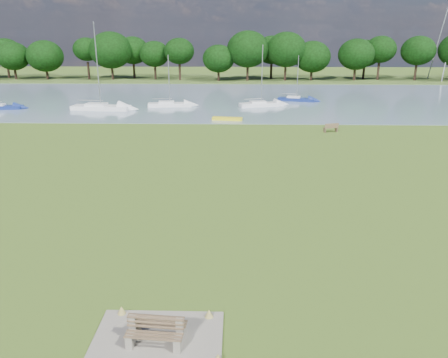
{
  "coord_description": "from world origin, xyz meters",
  "views": [
    {
      "loc": [
        2.49,
        -25.62,
        9.5
      ],
      "look_at": [
        1.82,
        -2.0,
        1.62
      ],
      "focal_mm": 35.0,
      "sensor_mm": 36.0,
      "label": 1
    }
  ],
  "objects_px": {
    "kayak": "(227,119)",
    "bench_pair": "(156,330)",
    "sailboat_2": "(100,106)",
    "sailboat_4": "(169,103)",
    "sailboat_1": "(261,103)",
    "sailboat_3": "(0,106)",
    "riverbank_bench": "(331,128)",
    "sailboat_6": "(296,98)"
  },
  "relations": [
    {
      "from": "bench_pair",
      "to": "sailboat_4",
      "type": "distance_m",
      "value": 48.24
    },
    {
      "from": "sailboat_1",
      "to": "riverbank_bench",
      "type": "bearing_deg",
      "value": -84.41
    },
    {
      "from": "riverbank_bench",
      "to": "sailboat_3",
      "type": "height_order",
      "value": "sailboat_3"
    },
    {
      "from": "bench_pair",
      "to": "sailboat_6",
      "type": "bearing_deg",
      "value": 82.7
    },
    {
      "from": "bench_pair",
      "to": "riverbank_bench",
      "type": "height_order",
      "value": "bench_pair"
    },
    {
      "from": "sailboat_3",
      "to": "kayak",
      "type": "bearing_deg",
      "value": -18.72
    },
    {
      "from": "kayak",
      "to": "sailboat_4",
      "type": "height_order",
      "value": "sailboat_4"
    },
    {
      "from": "sailboat_3",
      "to": "sailboat_6",
      "type": "xyz_separation_m",
      "value": [
        40.0,
        8.42,
        0.01
      ]
    },
    {
      "from": "riverbank_bench",
      "to": "sailboat_4",
      "type": "distance_m",
      "value": 24.38
    },
    {
      "from": "bench_pair",
      "to": "sailboat_3",
      "type": "relative_size",
      "value": 0.28
    },
    {
      "from": "sailboat_2",
      "to": "sailboat_4",
      "type": "xyz_separation_m",
      "value": [
        8.64,
        2.89,
        -0.08
      ]
    },
    {
      "from": "kayak",
      "to": "sailboat_1",
      "type": "relative_size",
      "value": 0.43
    },
    {
      "from": "riverbank_bench",
      "to": "sailboat_1",
      "type": "relative_size",
      "value": 0.2
    },
    {
      "from": "bench_pair",
      "to": "sailboat_2",
      "type": "bearing_deg",
      "value": 113.43
    },
    {
      "from": "sailboat_1",
      "to": "sailboat_3",
      "type": "height_order",
      "value": "sailboat_1"
    },
    {
      "from": "sailboat_3",
      "to": "sailboat_4",
      "type": "xyz_separation_m",
      "value": [
        22.05,
        2.69,
        0.04
      ]
    },
    {
      "from": "sailboat_4",
      "to": "sailboat_2",
      "type": "bearing_deg",
      "value": -167.48
    },
    {
      "from": "sailboat_2",
      "to": "sailboat_4",
      "type": "bearing_deg",
      "value": 23.68
    },
    {
      "from": "riverbank_bench",
      "to": "kayak",
      "type": "height_order",
      "value": "riverbank_bench"
    },
    {
      "from": "sailboat_2",
      "to": "sailboat_3",
      "type": "relative_size",
      "value": 1.6
    },
    {
      "from": "sailboat_4",
      "to": "sailboat_6",
      "type": "height_order",
      "value": "sailboat_4"
    },
    {
      "from": "sailboat_6",
      "to": "kayak",
      "type": "bearing_deg",
      "value": -105.76
    },
    {
      "from": "kayak",
      "to": "bench_pair",
      "type": "bearing_deg",
      "value": -83.15
    },
    {
      "from": "kayak",
      "to": "sailboat_2",
      "type": "distance_m",
      "value": 18.06
    },
    {
      "from": "sailboat_1",
      "to": "sailboat_6",
      "type": "relative_size",
      "value": 1.25
    },
    {
      "from": "bench_pair",
      "to": "sailboat_3",
      "type": "distance_m",
      "value": 53.44
    },
    {
      "from": "sailboat_2",
      "to": "bench_pair",
      "type": "bearing_deg",
      "value": -66.03
    },
    {
      "from": "bench_pair",
      "to": "kayak",
      "type": "distance_m",
      "value": 38.15
    },
    {
      "from": "kayak",
      "to": "sailboat_6",
      "type": "distance_m",
      "value": 18.27
    },
    {
      "from": "sailboat_4",
      "to": "riverbank_bench",
      "type": "bearing_deg",
      "value": -45.75
    },
    {
      "from": "bench_pair",
      "to": "kayak",
      "type": "xyz_separation_m",
      "value": [
        1.46,
        38.12,
        -0.28
      ]
    },
    {
      "from": "kayak",
      "to": "sailboat_3",
      "type": "distance_m",
      "value": 30.94
    },
    {
      "from": "sailboat_2",
      "to": "riverbank_bench",
      "type": "bearing_deg",
      "value": -19.72
    },
    {
      "from": "bench_pair",
      "to": "sailboat_4",
      "type": "bearing_deg",
      "value": 102.55
    },
    {
      "from": "bench_pair",
      "to": "sailboat_1",
      "type": "distance_m",
      "value": 48.71
    },
    {
      "from": "kayak",
      "to": "sailboat_6",
      "type": "xyz_separation_m",
      "value": [
        9.85,
        15.38,
        0.25
      ]
    },
    {
      "from": "sailboat_3",
      "to": "bench_pair",
      "type": "bearing_deg",
      "value": -63.24
    },
    {
      "from": "sailboat_6",
      "to": "sailboat_2",
      "type": "bearing_deg",
      "value": -145.17
    },
    {
      "from": "sailboat_1",
      "to": "sailboat_2",
      "type": "distance_m",
      "value": 21.4
    },
    {
      "from": "riverbank_bench",
      "to": "sailboat_2",
      "type": "distance_m",
      "value": 30.19
    },
    {
      "from": "riverbank_bench",
      "to": "sailboat_1",
      "type": "height_order",
      "value": "sailboat_1"
    },
    {
      "from": "sailboat_1",
      "to": "sailboat_4",
      "type": "xyz_separation_m",
      "value": [
        -12.47,
        -0.58,
        0.0
      ]
    }
  ]
}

